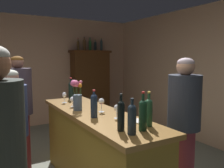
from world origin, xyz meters
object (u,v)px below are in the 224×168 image
Objects in this scene: display_bottle_right at (101,45)px; bartender at (184,124)px; display_cabinet at (90,85)px; bar_counter at (96,151)px; wine_bottle_merlot at (143,114)px; wine_glass_front at (117,109)px; display_bottle_center at (90,45)px; wine_bottle_pinot at (132,118)px; wine_glass_mid at (101,102)px; wine_bottle_syrah at (94,105)px; cheese_plate at (140,121)px; wine_bottle_chardonnay at (71,89)px; flower_arrangement at (77,96)px; wine_bottle_malbec at (121,114)px; patron_in_navy at (19,111)px; display_bottle_midright at (95,46)px; display_bottle_left at (78,45)px; display_bottle_midleft at (84,44)px; wine_glass_rear at (64,95)px; wine_bottle_rose at (149,111)px; wine_glass_spare at (73,100)px.

display_bottle_right reaches higher than bartender.
bar_counter is at bearing -113.83° from display_cabinet.
wine_bottle_merlot reaches higher than wine_glass_front.
wine_glass_front is (0.01, 0.47, -0.05)m from wine_bottle_merlot.
bar_counter is 15.13× the size of wine_glass_front.
wine_bottle_pinot is at bearing -110.06° from display_bottle_center.
wine_bottle_pinot is at bearing -100.54° from wine_glass_mid.
display_cabinet is 3.56m from wine_bottle_syrah.
wine_bottle_syrah is 0.53m from cheese_plate.
wine_bottle_chardonnay reaches higher than wine_bottle_syrah.
flower_arrangement reaches higher than bar_counter.
wine_bottle_chardonnay reaches higher than wine_glass_mid.
bar_counter is at bearing 80.70° from wine_bottle_malbec.
wine_bottle_syrah is at bearing 139.86° from wine_glass_front.
display_cabinet reaches higher than patron_in_navy.
wine_bottle_merlot is 0.48m from wine_glass_front.
wine_bottle_pinot is at bearing -164.55° from wine_bottle_merlot.
display_bottle_midright reaches higher than wine_bottle_malbec.
flower_arrangement is 0.23× the size of patron_in_navy.
display_bottle_left is 0.17m from display_bottle_midleft.
wine_bottle_syrah is (-0.13, -0.23, 0.63)m from bar_counter.
wine_bottle_malbec is 0.20× the size of bartender.
display_cabinet is at bearing 105.43° from patron_in_navy.
display_bottle_left is (0.80, 3.63, 0.96)m from cheese_plate.
wine_glass_mid is 0.56× the size of display_bottle_midright.
wine_glass_mid is at bearing -112.60° from display_bottle_center.
display_bottle_right is at bearing 64.78° from wine_bottle_malbec.
bartender is at bearing 13.68° from patron_in_navy.
wine_bottle_malbec is at bearing 153.63° from wine_bottle_merlot.
wine_glass_rear is (-0.01, 1.52, -0.04)m from wine_bottle_malbec.
display_bottle_left reaches higher than bar_counter.
wine_bottle_pinot is 4.30m from display_bottle_midright.
wine_glass_front is 1.15m from wine_glass_rear.
cheese_plate is at bearing -71.73° from bar_counter.
wine_bottle_rose is 0.88× the size of flower_arrangement.
display_cabinet is 5.44× the size of wine_bottle_malbec.
wine_glass_mid reaches higher than wine_glass_spare.
wine_bottle_syrah is 0.25m from wine_glass_front.
wine_bottle_syrah is 3.65m from display_bottle_center.
wine_bottle_chardonnay is at bearing 90.42° from wine_glass_front.
display_cabinet is 1.02m from display_bottle_center.
wine_bottle_merlot is at bearing -103.90° from display_bottle_left.
bar_counter is at bearing -79.82° from wine_glass_rear.
wine_bottle_pinot is 0.19× the size of patron_in_navy.
patron_in_navy is (-0.61, 0.45, -0.18)m from wine_glass_spare.
wine_glass_front is 0.83× the size of cheese_plate.
flower_arrangement is (-0.06, 1.10, 0.04)m from wine_bottle_pinot.
wine_bottle_syrah is at bearing -2.02° from patron_in_navy.
display_bottle_midright reaches higher than wine_glass_rear.
wine_bottle_merlot reaches higher than wine_bottle_malbec.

